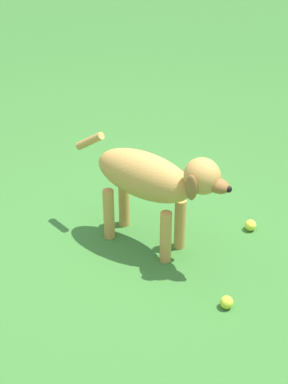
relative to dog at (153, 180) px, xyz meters
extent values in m
plane|color=#38722D|center=(-0.14, -0.05, -0.43)|extent=(14.00, 14.00, 0.00)
ellipsoid|color=#C69347|center=(-0.05, 0.02, 0.01)|extent=(0.61, 0.44, 0.25)
cylinder|color=#C69347|center=(0.15, 0.01, -0.27)|extent=(0.06, 0.06, 0.31)
cylinder|color=#C69347|center=(0.09, -0.12, -0.27)|extent=(0.06, 0.06, 0.31)
cylinder|color=#C69347|center=(-0.19, 0.17, -0.27)|extent=(0.06, 0.06, 0.31)
cylinder|color=#C69347|center=(-0.25, 0.04, -0.27)|extent=(0.06, 0.06, 0.31)
ellipsoid|color=#C69347|center=(0.26, -0.12, 0.12)|extent=(0.24, 0.23, 0.19)
ellipsoid|color=olive|center=(0.34, -0.16, 0.10)|extent=(0.15, 0.13, 0.08)
sphere|color=black|center=(0.39, -0.18, 0.10)|extent=(0.03, 0.03, 0.03)
ellipsoid|color=olive|center=(0.29, -0.04, 0.10)|extent=(0.07, 0.06, 0.14)
ellipsoid|color=olive|center=(0.21, -0.20, 0.10)|extent=(0.07, 0.06, 0.14)
cylinder|color=#C69347|center=(-0.37, 0.17, 0.11)|extent=(0.19, 0.12, 0.15)
sphere|color=#C3D331|center=(0.43, -0.43, -0.39)|extent=(0.07, 0.07, 0.07)
sphere|color=#D0D635|center=(-0.32, 0.79, -0.39)|extent=(0.07, 0.07, 0.07)
sphere|color=#D4DA3A|center=(0.53, 0.23, -0.39)|extent=(0.07, 0.07, 0.07)
camera|label=1|loc=(0.39, -2.73, 1.73)|focal=58.51mm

